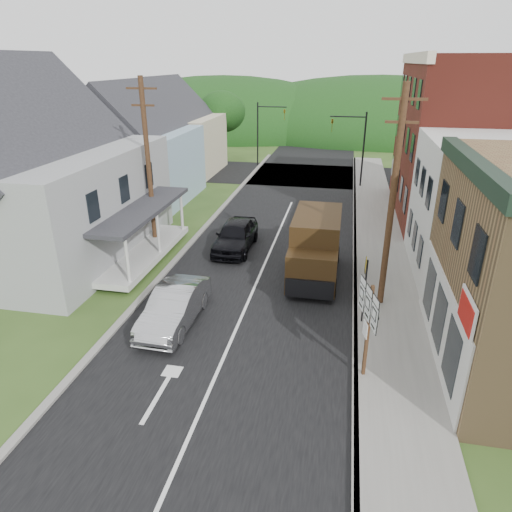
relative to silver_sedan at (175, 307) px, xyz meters
The scene contains 24 objects.
ground 2.60m from the silver_sedan, ahead, with size 120.00×120.00×0.00m, color #2D4719.
road 10.00m from the silver_sedan, 75.69° to the left, with size 9.00×90.00×0.02m, color black.
cross_road 26.79m from the silver_sedan, 84.72° to the left, with size 60.00×9.00×0.02m, color black.
sidewalk_right 11.37m from the silver_sedan, 42.50° to the left, with size 2.80×55.00×0.15m, color slate.
curb_right 10.41m from the silver_sedan, 47.53° to the left, with size 0.20×55.00×0.15m, color slate.
curb_left 8.00m from the silver_sedan, 105.90° to the left, with size 0.30×55.00×0.12m, color slate.
storefront_white 15.72m from the silver_sedan, 27.50° to the left, with size 8.00×7.00×6.50m, color silver.
storefront_red 22.03m from the silver_sedan, 50.44° to the left, with size 8.00×12.00×10.00m, color maroon.
house_gray 11.62m from the silver_sedan, 149.28° to the left, with size 10.20×12.24×8.35m.
house_blue 18.95m from the silver_sedan, 117.12° to the left, with size 7.14×8.16×7.28m.
house_cream 27.37m from the silver_sedan, 109.39° to the left, with size 7.14×8.16×7.28m.
utility_pole_right 9.50m from the silver_sedan, 21.43° to the left, with size 1.60×0.26×9.00m.
utility_pole_left 9.50m from the silver_sedan, 117.76° to the left, with size 1.60×0.26×9.00m.
traffic_signal_right 24.32m from the silver_sedan, 73.71° to the left, with size 2.87×0.20×6.00m.
traffic_signal_left 30.37m from the silver_sedan, 93.48° to the left, with size 2.87×0.20×6.00m.
tree_left_b 19.09m from the silver_sedan, 141.25° to the left, with size 4.80×4.80×6.94m.
tree_left_c 26.21m from the silver_sedan, 130.06° to the left, with size 5.80×5.80×8.41m.
tree_left_d 32.60m from the silver_sedan, 101.66° to the left, with size 4.80×4.80×6.94m.
forested_ridge 54.73m from the silver_sedan, 87.42° to the left, with size 90.00×30.00×16.00m, color #12330F.
silver_sedan is the anchor object (origin of this frame).
dark_sedan 8.08m from the silver_sedan, 86.30° to the left, with size 1.91×4.75×1.62m, color black.
delivery_van 7.45m from the silver_sedan, 46.89° to the left, with size 2.25×5.41×3.02m.
route_sign_cluster 7.64m from the silver_sedan, 15.43° to the right, with size 0.54×1.82×3.26m.
warning_sign 7.47m from the silver_sedan, 10.86° to the left, with size 0.16×0.78×2.82m.
Camera 1 is at (3.71, -14.39, 9.67)m, focal length 32.00 mm.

